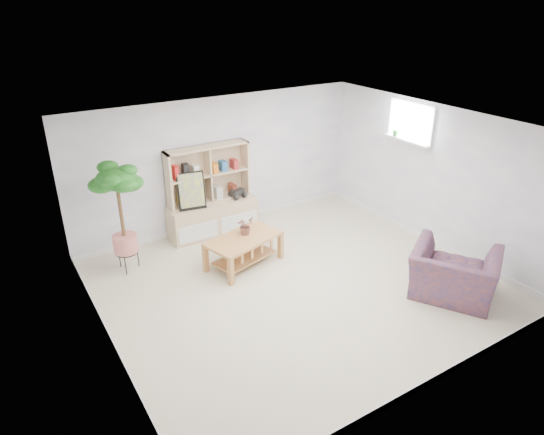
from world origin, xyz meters
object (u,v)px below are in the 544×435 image
coffee_table (244,251)px  armchair (454,271)px  storage_unit (211,192)px  floor_tree (122,219)px

coffee_table → armchair: armchair is taller
storage_unit → armchair: bearing=-61.2°
storage_unit → floor_tree: (-1.71, -0.46, 0.08)m
armchair → storage_unit: bearing=-2.2°
storage_unit → armchair: 4.21m
storage_unit → floor_tree: 1.78m
coffee_table → floor_tree: (-1.63, 0.84, 0.64)m
storage_unit → floor_tree: size_ratio=0.91×
armchair → coffee_table: bearing=10.6°
storage_unit → coffee_table: bearing=-93.5°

